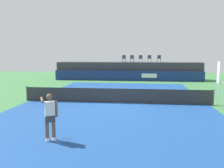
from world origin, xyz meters
TOP-DOWN VIEW (x-y plane):
  - ground_plane at (0.00, 3.00)m, footprint 48.00×48.00m
  - court_inner at (0.00, 0.00)m, footprint 12.00×22.00m
  - sponsor_wall at (0.01, 13.50)m, footprint 18.00×0.22m
  - spectator_platform at (0.00, 15.30)m, footprint 18.00×2.80m
  - spectator_chair_far_left at (-0.57, 15.46)m, footprint 0.46×0.46m
  - spectator_chair_left at (0.47, 15.23)m, footprint 0.47×0.47m
  - spectator_chair_center at (1.53, 15.00)m, footprint 0.45×0.45m
  - spectator_chair_right at (2.63, 15.08)m, footprint 0.45×0.45m
  - spectator_chair_far_right at (3.82, 15.21)m, footprint 0.45×0.45m
  - umpire_chair at (6.53, -0.00)m, footprint 0.46×0.46m
  - tennis_net at (0.00, 0.00)m, footprint 12.40×0.02m
  - net_post_near at (-6.20, 0.00)m, footprint 0.10×0.10m
  - net_post_far at (6.20, 0.00)m, footprint 0.10×0.10m
  - tennis_player at (-1.69, -7.37)m, footprint 1.06×1.04m

SIDE VIEW (x-z plane):
  - ground_plane at x=0.00m, z-range 0.00..0.00m
  - court_inner at x=0.00m, z-range 0.00..0.00m
  - tennis_net at x=0.00m, z-range 0.00..0.95m
  - net_post_near at x=-6.20m, z-range 0.00..1.00m
  - net_post_far at x=6.20m, z-range 0.00..1.00m
  - sponsor_wall at x=0.01m, z-range 0.00..1.20m
  - tennis_player at x=-1.69m, z-range 0.07..1.84m
  - spectator_platform at x=0.00m, z-range 0.00..2.20m
  - umpire_chair at x=6.53m, z-range 0.21..2.97m
  - spectator_chair_far_left at x=-0.57m, z-range 2.25..3.14m
  - spectator_chair_left at x=0.47m, z-range 2.25..3.14m
  - spectator_chair_center at x=1.53m, z-range 2.25..3.14m
  - spectator_chair_right at x=2.63m, z-range 2.25..3.14m
  - spectator_chair_far_right at x=3.82m, z-range 2.25..3.14m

